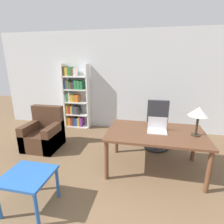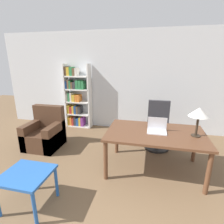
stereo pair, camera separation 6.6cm
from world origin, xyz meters
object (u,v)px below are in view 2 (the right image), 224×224
at_px(laptop, 157,129).
at_px(bookshelf, 76,99).
at_px(table_lamp, 199,113).
at_px(office_chair, 158,127).
at_px(side_table_blue, 27,178).
at_px(desk, 155,136).
at_px(armchair, 45,134).

xyz_separation_m(laptop, bookshelf, (-2.27, 1.72, 0.06)).
xyz_separation_m(table_lamp, office_chair, (-0.56, 0.94, -0.65)).
relative_size(side_table_blue, bookshelf, 0.33).
height_order(desk, armchair, armchair).
bearing_deg(bookshelf, armchair, -97.71).
height_order(table_lamp, side_table_blue, table_lamp).
relative_size(office_chair, bookshelf, 0.58).
bearing_deg(office_chair, laptop, -93.32).
height_order(laptop, side_table_blue, laptop).
bearing_deg(armchair, table_lamp, -7.00).
distance_m(office_chair, side_table_blue, 2.75).
bearing_deg(side_table_blue, armchair, 116.71).
bearing_deg(bookshelf, desk, -37.85).
bearing_deg(bookshelf, office_chair, -19.39).
bearing_deg(table_lamp, side_table_blue, -151.70).
bearing_deg(side_table_blue, bookshelf, 101.70).
bearing_deg(office_chair, desk, -94.61).
relative_size(table_lamp, armchair, 0.52).
bearing_deg(laptop, table_lamp, -3.65).
relative_size(laptop, armchair, 0.35).
distance_m(table_lamp, side_table_blue, 2.67).
distance_m(table_lamp, bookshelf, 3.39).
bearing_deg(table_lamp, armchair, 173.00).
relative_size(desk, bookshelf, 0.90).
distance_m(desk, table_lamp, 0.80).
distance_m(desk, bookshelf, 2.85).
distance_m(desk, office_chair, 0.95).
height_order(laptop, table_lamp, table_lamp).
relative_size(desk, side_table_blue, 2.75).
height_order(office_chair, side_table_blue, office_chair).
distance_m(laptop, office_chair, 0.96).
relative_size(desk, laptop, 5.12).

